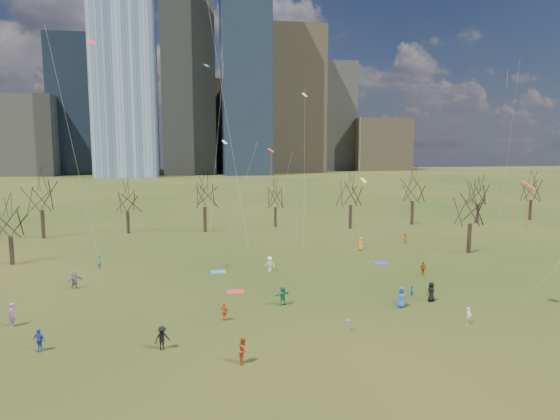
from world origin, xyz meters
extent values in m
plane|color=black|center=(0.00, 0.00, 0.00)|extent=(500.00, 500.00, 0.00)
cube|color=slate|center=(-35.00, 190.00, 59.00)|extent=(26.00, 26.00, 118.00)
cube|color=slate|center=(-8.00, 205.00, 47.50)|extent=(24.00, 24.00, 95.00)
cube|color=#384C66|center=(18.00, 195.00, 52.50)|extent=(22.00, 22.00, 105.00)
cube|color=#726347|center=(45.00, 215.00, 36.00)|extent=(28.00, 28.00, 72.00)
cube|color=#384C66|center=(-60.00, 220.00, 32.50)|extent=(25.00, 25.00, 65.00)
cube|color=slate|center=(70.00, 230.00, 29.00)|extent=(22.00, 22.00, 58.00)
cube|color=#726347|center=(5.00, 240.00, 24.00)|extent=(30.00, 30.00, 48.00)
cube|color=slate|center=(-85.00, 210.00, 18.00)|extent=(35.00, 30.00, 36.00)
cube|color=#726347|center=(95.00, 225.00, 14.00)|extent=(30.00, 28.00, 28.00)
cylinder|color=black|center=(-31.00, 39.00, 2.14)|extent=(0.55, 0.55, 4.28)
cylinder|color=black|center=(-19.00, 41.00, 1.80)|extent=(0.52, 0.52, 3.60)
cylinder|color=black|center=(-7.00, 40.00, 2.02)|extent=(0.54, 0.54, 4.05)
cylinder|color=black|center=(5.00, 43.00, 1.69)|extent=(0.51, 0.51, 3.38)
cylinder|color=black|center=(17.00, 39.00, 1.98)|extent=(0.54, 0.54, 3.96)
cylinder|color=black|center=(29.00, 41.00, 2.07)|extent=(0.54, 0.54, 4.14)
cylinder|color=black|center=(41.00, 40.00, 1.75)|extent=(0.52, 0.52, 3.51)
cylinder|color=black|center=(53.00, 42.00, 1.87)|extent=(0.53, 0.53, 3.74)
cylinder|color=black|center=(-30.00, 22.00, 1.69)|extent=(0.51, 0.51, 3.38)
cylinder|color=black|center=(26.00, 18.00, 1.91)|extent=(0.53, 0.53, 3.83)
cube|color=#17788B|center=(-6.52, 14.10, 0.01)|extent=(1.60, 1.50, 0.03)
cube|color=#2531AD|center=(12.77, 14.81, 0.01)|extent=(1.60, 1.50, 0.03)
cube|color=#B62A24|center=(-5.39, 6.31, 0.01)|extent=(1.60, 1.50, 0.03)
imported|color=#265DA6|center=(8.16, -0.98, 0.89)|extent=(0.98, 0.76, 1.78)
imported|color=silver|center=(11.61, -5.80, 0.69)|extent=(0.60, 0.54, 1.38)
imported|color=#A73D17|center=(-6.37, -9.42, 0.86)|extent=(0.85, 0.98, 1.72)
imported|color=slate|center=(1.97, -5.43, 0.49)|extent=(0.39, 0.65, 0.98)
imported|color=#CF5317|center=(-6.99, -1.39, 0.73)|extent=(0.90, 0.79, 1.46)
imported|color=#1B7B52|center=(-1.71, 1.57, 0.87)|extent=(1.68, 1.15, 1.74)
imported|color=black|center=(11.53, 0.15, 0.88)|extent=(1.01, 0.85, 1.77)
imported|color=#9552A5|center=(-23.21, 0.39, 0.92)|extent=(0.57, 0.75, 1.84)
imported|color=#2866AE|center=(10.47, 1.87, 0.52)|extent=(0.50, 0.59, 1.04)
imported|color=white|center=(-0.90, 13.35, 0.83)|extent=(1.23, 0.98, 1.67)
imported|color=#B44719|center=(14.96, 8.63, 0.76)|extent=(0.94, 0.53, 1.52)
imported|color=slate|center=(-20.65, 10.16, 0.88)|extent=(1.64, 1.36, 1.77)
imported|color=orange|center=(12.70, 21.91, 0.90)|extent=(0.67, 0.94, 1.80)
imported|color=#1A7851|center=(-19.60, 17.90, 0.80)|extent=(0.70, 0.65, 1.60)
imported|color=orange|center=(20.34, 24.96, 0.80)|extent=(0.91, 0.79, 1.60)
imported|color=black|center=(-11.60, -6.31, 0.83)|extent=(1.24, 1.04, 1.67)
imported|color=#263FA5|center=(-19.79, -5.03, 0.79)|extent=(1.00, 0.78, 1.58)
plane|color=#DDFB27|center=(3.59, 16.17, 19.51)|extent=(0.87, 0.83, 0.45)
cylinder|color=silver|center=(2.87, 12.99, 10.45)|extent=(1.47, 6.37, 18.11)
plane|color=red|center=(16.55, -5.24, 10.79)|extent=(1.48, 1.46, 0.63)
cylinder|color=red|center=(16.55, -5.24, 8.87)|extent=(0.04, 0.04, 3.15)
cylinder|color=silver|center=(-5.14, 17.67, 17.38)|extent=(5.37, 4.43, 31.97)
plane|color=#318CD0|center=(-6.76, 29.45, 24.43)|extent=(1.04, 1.02, 0.33)
cylinder|color=silver|center=(-5.74, 27.54, 12.91)|extent=(2.05, 3.85, 23.03)
plane|color=red|center=(0.95, 23.42, 13.20)|extent=(1.14, 1.15, 0.45)
cylinder|color=silver|center=(1.33, 18.57, 7.30)|extent=(0.77, 9.72, 11.81)
cylinder|color=red|center=(0.95, 23.42, 11.44)|extent=(0.04, 0.04, 3.00)
plane|color=yellow|center=(6.38, 4.05, 10.65)|extent=(0.81, 0.75, 0.41)
cylinder|color=silver|center=(6.23, -0.80, 6.03)|extent=(0.32, 9.72, 9.27)
plane|color=#F41B41|center=(-17.92, 9.31, 23.16)|extent=(1.26, 1.20, 0.52)
cylinder|color=silver|center=(-19.07, 6.13, 12.28)|extent=(2.32, 6.37, 21.77)
plane|color=#E25370|center=(36.41, 27.12, 24.95)|extent=(0.99, 1.02, 0.54)
cylinder|color=silver|center=(34.59, 23.26, 13.18)|extent=(3.65, 7.73, 23.56)
cylinder|color=#E25370|center=(36.41, 27.12, 23.51)|extent=(0.04, 0.04, 2.40)
plane|color=white|center=(-4.90, 24.23, 14.27)|extent=(0.95, 0.94, 0.45)
cylinder|color=silver|center=(-3.35, 20.26, 7.83)|extent=(3.13, 7.96, 12.88)
camera|label=1|loc=(-9.67, -39.77, 13.91)|focal=32.00mm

